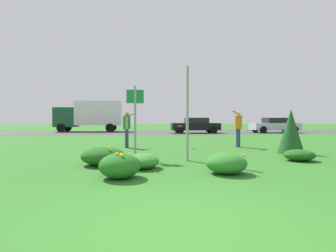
{
  "coord_description": "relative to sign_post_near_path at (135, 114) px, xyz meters",
  "views": [
    {
      "loc": [
        -0.48,
        -3.07,
        1.29
      ],
      "look_at": [
        0.57,
        8.4,
        1.0
      ],
      "focal_mm": 28.17,
      "sensor_mm": 36.0,
      "label": 1
    }
  ],
  "objects": [
    {
      "name": "ground_plane",
      "position": [
        0.76,
        6.11,
        -1.45
      ],
      "size": [
        120.0,
        120.0,
        0.0
      ],
      "primitive_type": "plane",
      "color": "#2D6B23"
    },
    {
      "name": "highway_strip",
      "position": [
        0.76,
        17.84,
        -1.45
      ],
      "size": [
        120.0,
        8.69,
        0.01
      ],
      "primitive_type": "cube",
      "color": "#424244",
      "rests_on": "ground"
    },
    {
      "name": "highway_center_stripe",
      "position": [
        0.76,
        17.84,
        -1.45
      ],
      "size": [
        120.0,
        0.16,
        0.0
      ],
      "primitive_type": "cube",
      "color": "yellow",
      "rests_on": "ground"
    },
    {
      "name": "daylily_clump_mid_left",
      "position": [
        0.24,
        -1.73,
        -1.26
      ],
      "size": [
        0.9,
        0.97,
        0.42
      ],
      "color": "#337F2D",
      "rests_on": "ground"
    },
    {
      "name": "daylily_clump_front_center",
      "position": [
        -0.25,
        -2.86,
        -1.18
      ],
      "size": [
        0.91,
        0.94,
        0.59
      ],
      "color": "#23661E",
      "rests_on": "ground"
    },
    {
      "name": "daylily_clump_front_left",
      "position": [
        -0.87,
        -1.13,
        -1.2
      ],
      "size": [
        1.24,
        1.16,
        0.55
      ],
      "color": "#1E5619",
      "rests_on": "ground"
    },
    {
      "name": "daylily_clump_mid_right",
      "position": [
        5.12,
        -0.92,
        -1.28
      ],
      "size": [
        0.96,
        0.82,
        0.36
      ],
      "color": "#1E5619",
      "rests_on": "ground"
    },
    {
      "name": "daylily_clump_mid_center",
      "position": [
        2.24,
        -2.59,
        -1.21
      ],
      "size": [
        0.98,
        0.93,
        0.5
      ],
      "color": "#2D7526",
      "rests_on": "ground"
    },
    {
      "name": "sign_post_near_path",
      "position": [
        0.0,
        0.0,
        0.0
      ],
      "size": [
        0.56,
        0.1,
        2.39
      ],
      "color": "#93969B",
      "rests_on": "ground"
    },
    {
      "name": "sign_post_by_roadside",
      "position": [
        1.63,
        -0.58,
        0.01
      ],
      "size": [
        0.07,
        0.1,
        2.94
      ],
      "color": "#93969B",
      "rests_on": "ground"
    },
    {
      "name": "evergreen_shrub_side",
      "position": [
        5.84,
        0.81,
        -0.61
      ],
      "size": [
        0.97,
        0.97,
        1.68
      ],
      "primitive_type": "cone",
      "color": "#1E5123",
      "rests_on": "ground"
    },
    {
      "name": "person_thrower_green_shirt",
      "position": [
        -0.49,
        3.44,
        -0.46
      ],
      "size": [
        0.57,
        0.5,
        1.66
      ],
      "color": "#287038",
      "rests_on": "ground"
    },
    {
      "name": "person_catcher_orange_shirt",
      "position": [
        4.65,
        3.19,
        -0.46
      ],
      "size": [
        0.54,
        0.49,
        1.74
      ],
      "color": "orange",
      "rests_on": "ground"
    },
    {
      "name": "frisbee_red",
      "position": [
        1.93,
        3.25,
        -0.47
      ],
      "size": [
        0.26,
        0.25,
        0.12
      ],
      "color": "red"
    },
    {
      "name": "car_silver_leftmost",
      "position": [
        13.0,
        15.89,
        -0.72
      ],
      "size": [
        4.5,
        2.0,
        1.45
      ],
      "color": "#B7BABF",
      "rests_on": "ground"
    },
    {
      "name": "car_black_center_left",
      "position": [
        5.16,
        15.89,
        -0.72
      ],
      "size": [
        4.5,
        2.0,
        1.45
      ],
      "color": "black",
      "rests_on": "ground"
    },
    {
      "name": "box_truck_dark_green",
      "position": [
        -5.37,
        19.8,
        0.35
      ],
      "size": [
        6.7,
        2.46,
        3.2
      ],
      "color": "#194C2D",
      "rests_on": "ground"
    }
  ]
}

